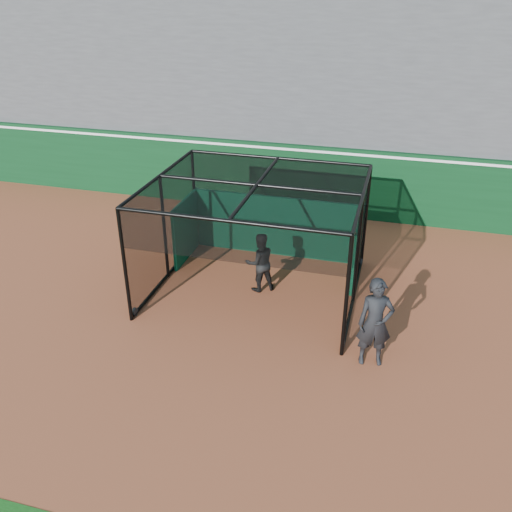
# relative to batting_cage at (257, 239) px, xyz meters

# --- Properties ---
(ground) EXTENTS (120.00, 120.00, 0.00)m
(ground) POSITION_rel_batting_cage_xyz_m (-0.53, -2.71, -1.52)
(ground) COLOR brown
(ground) RESTS_ON ground
(outfield_wall) EXTENTS (50.00, 0.50, 2.50)m
(outfield_wall) POSITION_rel_batting_cage_xyz_m (-0.53, 5.79, -0.23)
(outfield_wall) COLOR #093316
(outfield_wall) RESTS_ON ground
(grandstand) EXTENTS (50.00, 7.85, 8.95)m
(grandstand) POSITION_rel_batting_cage_xyz_m (-0.53, 9.56, 2.96)
(grandstand) COLOR #4C4C4F
(grandstand) RESTS_ON ground
(batting_cage) EXTENTS (5.41, 4.72, 3.05)m
(batting_cage) POSITION_rel_batting_cage_xyz_m (0.00, 0.00, 0.00)
(batting_cage) COLOR black
(batting_cage) RESTS_ON ground
(batter) EXTENTS (1.03, 0.97, 1.68)m
(batter) POSITION_rel_batting_cage_xyz_m (0.09, -0.01, -0.68)
(batter) COLOR black
(batter) RESTS_ON ground
(on_deck_player) EXTENTS (0.86, 0.66, 2.11)m
(on_deck_player) POSITION_rel_batting_cage_xyz_m (3.32, -2.41, -0.47)
(on_deck_player) COLOR black
(on_deck_player) RESTS_ON ground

